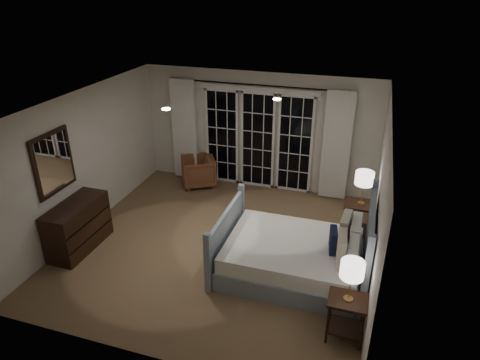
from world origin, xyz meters
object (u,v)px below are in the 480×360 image
(bed, at_px, (297,256))
(lamp_left, at_px, (352,270))
(lamp_right, at_px, (364,179))
(armchair, at_px, (198,171))
(nightstand_left, at_px, (346,313))
(dresser, at_px, (78,226))
(nightstand_right, at_px, (359,216))

(bed, relative_size, lamp_left, 3.97)
(lamp_right, bearing_deg, armchair, 161.78)
(nightstand_left, xyz_separation_m, dresser, (-4.48, 0.71, 0.01))
(dresser, bearing_deg, lamp_left, -8.96)
(bed, bearing_deg, nightstand_left, -53.30)
(dresser, bearing_deg, nightstand_right, 20.84)
(nightstand_left, xyz_separation_m, lamp_left, (0.00, -0.00, 0.66))
(bed, xyz_separation_m, dresser, (-3.65, -0.42, 0.09))
(lamp_right, relative_size, dresser, 0.50)
(nightstand_left, relative_size, lamp_left, 1.13)
(lamp_left, distance_m, armchair, 5.05)
(lamp_left, bearing_deg, bed, 126.70)
(nightstand_left, relative_size, armchair, 0.89)
(nightstand_right, distance_m, armchair, 3.69)
(bed, height_order, armchair, bed)
(bed, bearing_deg, nightstand_right, 56.91)
(nightstand_left, bearing_deg, lamp_left, -90.00)
(nightstand_right, xyz_separation_m, dresser, (-4.49, -1.71, -0.05))
(bed, distance_m, dresser, 3.67)
(nightstand_left, distance_m, lamp_left, 0.66)
(nightstand_right, bearing_deg, dresser, -159.16)
(nightstand_left, xyz_separation_m, armchair, (-3.50, 3.57, -0.09))
(nightstand_right, distance_m, dresser, 4.80)
(armchair, relative_size, dresser, 0.60)
(armchair, distance_m, dresser, 3.03)
(bed, relative_size, dresser, 1.87)
(bed, xyz_separation_m, nightstand_right, (0.84, 1.29, 0.14))
(nightstand_left, distance_m, nightstand_right, 2.42)
(bed, relative_size, lamp_right, 3.75)
(nightstand_left, height_order, nightstand_right, nightstand_right)
(nightstand_left, bearing_deg, dresser, 171.04)
(bed, xyz_separation_m, lamp_left, (0.84, -1.12, 0.75))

